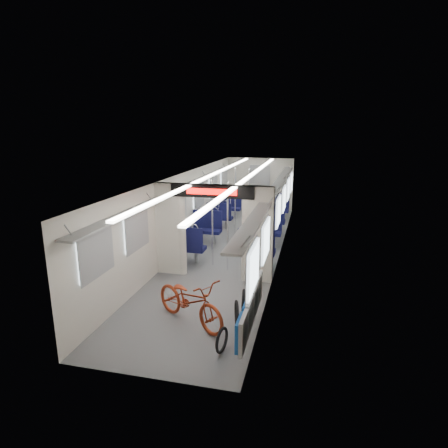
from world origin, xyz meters
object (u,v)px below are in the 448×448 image
object	(u,v)px
seat_bay_near_right	(262,235)
seat_bay_far_right	(274,211)
stanchion_far_left	(235,202)
stanchion_far_right	(248,204)
stanchion_near_left	(212,224)
bike_hoop_b	(237,315)
bike_hoop_a	(222,341)
stanchion_near_right	(228,227)
seat_bay_near_left	(198,234)
seat_bay_far_left	(225,209)
flip_bench	(251,308)
bicycle	(190,300)
bike_hoop_c	(243,304)

from	to	relation	value
seat_bay_near_right	seat_bay_far_right	distance (m)	3.36
stanchion_far_left	stanchion_far_right	distance (m)	0.54
stanchion_near_left	bike_hoop_b	bearing A→B (deg)	-67.17
bike_hoop_a	stanchion_near_right	world-z (taller)	stanchion_near_right
seat_bay_near_left	seat_bay_far_left	distance (m)	3.54
seat_bay_near_right	bike_hoop_a	bearing A→B (deg)	-89.60
bike_hoop_b	stanchion_far_right	bearing A→B (deg)	97.76
bike_hoop_a	stanchion_far_left	distance (m)	7.07
stanchion_far_left	stanchion_near_right	bearing A→B (deg)	-81.61
seat_bay_near_left	bike_hoop_a	bearing A→B (deg)	-68.43
bike_hoop_a	flip_bench	bearing A→B (deg)	53.79
flip_bench	seat_bay_far_left	world-z (taller)	seat_bay_far_left
seat_bay_near_right	stanchion_near_right	size ratio (longest dim) A/B	1.01
bicycle	seat_bay_far_right	world-z (taller)	seat_bay_far_right
bike_hoop_a	seat_bay_near_left	xyz separation A→B (m)	(-1.91, 4.82, 0.37)
bicycle	stanchion_near_left	size ratio (longest dim) A/B	0.77
seat_bay_far_right	stanchion_near_left	bearing A→B (deg)	-104.39
seat_bay_near_right	seat_bay_near_left	bearing A→B (deg)	-173.91
bike_hoop_b	flip_bench	bearing A→B (deg)	-46.83
bike_hoop_c	bike_hoop_b	bearing A→B (deg)	-94.62
flip_bench	seat_bay_near_left	xyz separation A→B (m)	(-2.29, 4.30, -0.01)
bike_hoop_c	seat_bay_near_right	size ratio (longest dim) A/B	0.23
seat_bay_near_right	stanchion_near_right	xyz separation A→B (m)	(-0.69, -1.40, 0.57)
seat_bay_near_left	seat_bay_far_right	xyz separation A→B (m)	(1.87, 3.56, 0.01)
seat_bay_far_right	seat_bay_far_left	bearing A→B (deg)	-179.24
flip_bench	stanchion_near_right	size ratio (longest dim) A/B	0.93
bike_hoop_a	stanchion_near_left	bearing A→B (deg)	107.16
bicycle	seat_bay_near_left	xyz separation A→B (m)	(-1.10, 4.04, 0.10)
bicycle	stanchion_near_right	xyz separation A→B (m)	(0.07, 2.83, 0.68)
bike_hoop_a	stanchion_near_right	bearing A→B (deg)	101.41
stanchion_far_left	bike_hoop_b	bearing A→B (deg)	-77.97
bicycle	stanchion_far_left	distance (m)	6.17
seat_bay_far_left	stanchion_near_right	distance (m)	4.92
seat_bay_near_right	bicycle	bearing A→B (deg)	-100.28
seat_bay_near_left	stanchion_near_right	xyz separation A→B (m)	(1.18, -1.20, 0.58)
bike_hoop_a	stanchion_near_left	xyz separation A→B (m)	(-1.19, 3.87, 0.95)
seat_bay_far_left	stanchion_far_right	world-z (taller)	stanchion_far_right
seat_bay_near_right	flip_bench	bearing A→B (deg)	-84.68
stanchion_near_left	stanchion_near_right	distance (m)	0.53
seat_bay_near_left	seat_bay_far_left	size ratio (longest dim) A/B	1.10
bicycle	seat_bay_far_left	distance (m)	7.65
bicycle	seat_bay_far_right	xyz separation A→B (m)	(0.77, 7.60, 0.11)
seat_bay_near_left	seat_bay_far_left	xyz separation A→B (m)	(0.00, 3.54, -0.03)
bike_hoop_b	stanchion_near_right	world-z (taller)	stanchion_near_right
seat_bay_near_left	stanchion_near_left	distance (m)	1.33
bicycle	bike_hoop_a	world-z (taller)	bicycle
flip_bench	stanchion_near_left	distance (m)	3.74
bike_hoop_b	stanchion_far_right	world-z (taller)	stanchion_far_right
bike_hoop_c	stanchion_near_right	xyz separation A→B (m)	(-0.84, 2.28, 0.91)
seat_bay_far_right	stanchion_far_left	distance (m)	1.98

